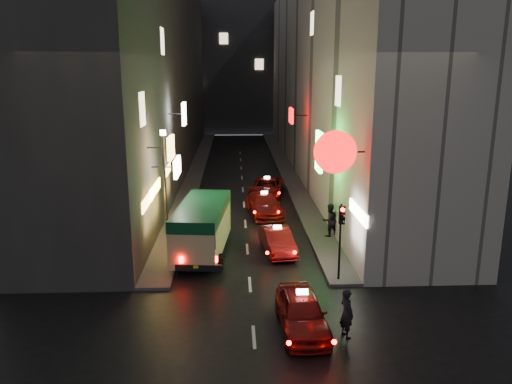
{
  "coord_description": "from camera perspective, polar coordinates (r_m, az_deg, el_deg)",
  "views": [
    {
      "loc": [
        -0.62,
        -12.1,
        9.35
      ],
      "look_at": [
        0.47,
        13.0,
        3.14
      ],
      "focal_mm": 35.0,
      "sensor_mm": 36.0,
      "label": 1
    }
  ],
  "objects": [
    {
      "name": "building_left",
      "position": [
        46.68,
        -11.89,
        13.16
      ],
      "size": [
        7.44,
        52.0,
        18.0
      ],
      "color": "#3C3936",
      "rests_on": "ground"
    },
    {
      "name": "lamp_post",
      "position": [
        25.97,
        -10.34,
        1.15
      ],
      "size": [
        0.28,
        0.28,
        6.22
      ],
      "color": "black",
      "rests_on": "sidewalk_left"
    },
    {
      "name": "taxi_near",
      "position": [
        18.79,
        5.26,
        -13.16
      ],
      "size": [
        2.33,
        5.25,
        1.81
      ],
      "color": "maroon",
      "rests_on": "ground"
    },
    {
      "name": "pedestrian_crossing",
      "position": [
        18.45,
        10.33,
        -13.13
      ],
      "size": [
        0.65,
        0.79,
        2.07
      ],
      "primitive_type": "imported",
      "rotation": [
        0.0,
        0.0,
        1.93
      ],
      "color": "black",
      "rests_on": "ground"
    },
    {
      "name": "taxi_far",
      "position": [
        37.43,
        1.26,
        0.68
      ],
      "size": [
        2.9,
        5.32,
        1.77
      ],
      "color": "maroon",
      "rests_on": "ground"
    },
    {
      "name": "pedestrian_sidewalk",
      "position": [
        28.34,
        8.41,
        -2.97
      ],
      "size": [
        0.93,
        0.79,
        2.11
      ],
      "primitive_type": "imported",
      "rotation": [
        0.0,
        0.0,
        3.58
      ],
      "color": "black",
      "rests_on": "sidewalk_right"
    },
    {
      "name": "building_far",
      "position": [
        78.12,
        -2.1,
        15.08
      ],
      "size": [
        30.0,
        10.0,
        22.0
      ],
      "primitive_type": "cube",
      "color": "#323237",
      "rests_on": "ground"
    },
    {
      "name": "traffic_light",
      "position": [
        22.11,
        9.72,
        -3.86
      ],
      "size": [
        0.26,
        0.43,
        3.5
      ],
      "color": "black",
      "rests_on": "sidewalk_right"
    },
    {
      "name": "sidewalk_left",
      "position": [
        47.16,
        -6.85,
        2.44
      ],
      "size": [
        1.5,
        52.0,
        0.15
      ],
      "primitive_type": "cube",
      "color": "#4D4A47",
      "rests_on": "ground"
    },
    {
      "name": "sidewalk_right",
      "position": [
        47.28,
        3.48,
        2.54
      ],
      "size": [
        1.5,
        52.0,
        0.15
      ],
      "primitive_type": "cube",
      "color": "#4D4A47",
      "rests_on": "ground"
    },
    {
      "name": "minibus",
      "position": [
        25.62,
        -6.16,
        -3.54
      ],
      "size": [
        2.85,
        6.51,
        2.71
      ],
      "color": "#CFB781",
      "rests_on": "ground"
    },
    {
      "name": "taxi_second",
      "position": [
        26.16,
        2.45,
        -5.32
      ],
      "size": [
        2.53,
        4.91,
        1.67
      ],
      "color": "maroon",
      "rests_on": "ground"
    },
    {
      "name": "building_right",
      "position": [
        46.9,
        8.34,
        13.31
      ],
      "size": [
        8.22,
        52.05,
        18.0
      ],
      "color": "#A6A198",
      "rests_on": "ground"
    },
    {
      "name": "taxi_third",
      "position": [
        32.75,
        0.95,
        -1.2
      ],
      "size": [
        2.82,
        5.43,
        1.82
      ],
      "color": "maroon",
      "rests_on": "ground"
    }
  ]
}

